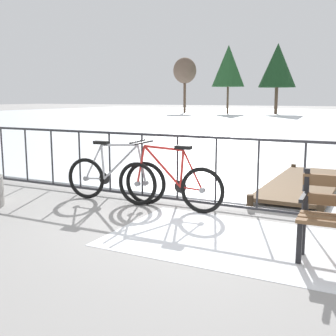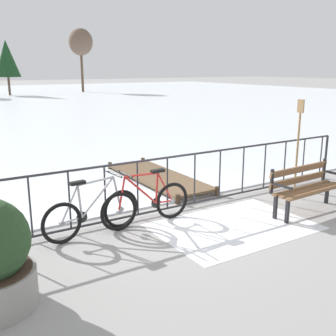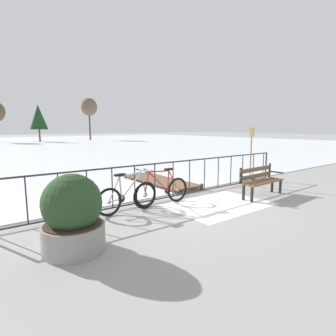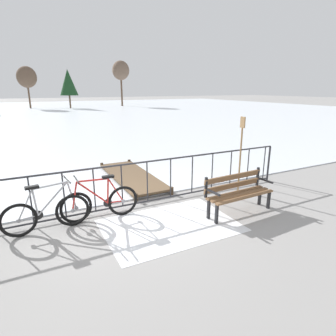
{
  "view_description": "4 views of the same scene",
  "coord_description": "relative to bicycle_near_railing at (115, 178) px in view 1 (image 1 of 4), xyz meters",
  "views": [
    {
      "loc": [
        2.15,
        -5.7,
        1.61
      ],
      "look_at": [
        -0.57,
        -0.4,
        0.63
      ],
      "focal_mm": 45.53,
      "sensor_mm": 36.0,
      "label": 1
    },
    {
      "loc": [
        -3.8,
        -6.1,
        2.65
      ],
      "look_at": [
        0.22,
        0.33,
        0.76
      ],
      "focal_mm": 43.53,
      "sensor_mm": 36.0,
      "label": 2
    },
    {
      "loc": [
        -4.65,
        -5.85,
        2.0
      ],
      "look_at": [
        -0.08,
        0.12,
        0.87
      ],
      "focal_mm": 29.09,
      "sensor_mm": 36.0,
      "label": 3
    },
    {
      "loc": [
        -1.79,
        -5.75,
        2.68
      ],
      "look_at": [
        1.25,
        0.18,
        0.77
      ],
      "focal_mm": 30.02,
      "sensor_mm": 36.0,
      "label": 4
    }
  ],
  "objects": [
    {
      "name": "tree_far_west",
      "position": [
        -5.97,
        36.4,
        4.26
      ],
      "size": [
        3.56,
        3.56,
        6.72
      ],
      "color": "brown",
      "rests_on": "ground"
    },
    {
      "name": "wooden_dock",
      "position": [
        2.5,
        2.19,
        -0.25
      ],
      "size": [
        1.1,
        3.36,
        0.2
      ],
      "color": "brown",
      "rests_on": "ground"
    },
    {
      "name": "snow_patch",
      "position": [
        2.17,
        -0.93,
        -0.36
      ],
      "size": [
        2.64,
        1.84,
        0.01
      ],
      "primitive_type": "cube",
      "color": "white",
      "rests_on": "ground"
    },
    {
      "name": "tree_far_east",
      "position": [
        -15.47,
        35.86,
        3.99
      ],
      "size": [
        2.41,
        2.41,
        5.73
      ],
      "color": "brown",
      "rests_on": "ground"
    },
    {
      "name": "tree_west_mid",
      "position": [
        -10.82,
        36.19,
        4.37
      ],
      "size": [
        3.28,
        3.28,
        6.79
      ],
      "color": "brown",
      "rests_on": "ground"
    },
    {
      "name": "bicycle_second",
      "position": [
        0.97,
        -0.04,
        0.0
      ],
      "size": [
        1.71,
        0.52,
        0.97
      ],
      "color": "black",
      "rests_on": "ground"
    },
    {
      "name": "ground_plane",
      "position": [
        1.58,
        0.27,
        -0.37
      ],
      "size": [
        160.0,
        160.0,
        0.0
      ],
      "primitive_type": "plane",
      "color": "gray"
    },
    {
      "name": "bicycle_near_railing",
      "position": [
        0.0,
        0.0,
        0.0
      ],
      "size": [
        1.71,
        0.52,
        0.97
      ],
      "color": "black",
      "rests_on": "ground"
    },
    {
      "name": "railing_fence",
      "position": [
        1.58,
        0.27,
        0.19
      ],
      "size": [
        9.06,
        0.06,
        1.07
      ],
      "color": "#2D2D33",
      "rests_on": "ground"
    }
  ]
}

